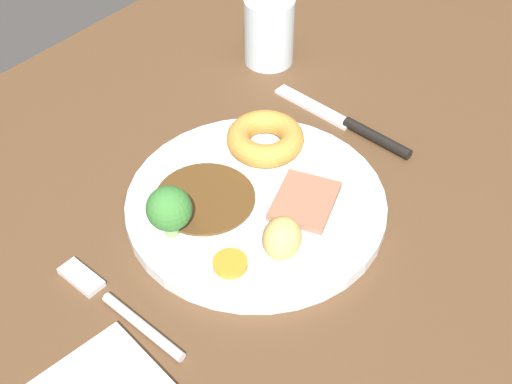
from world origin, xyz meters
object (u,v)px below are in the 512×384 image
meat_slice_main (305,201)px  broccoli_floret (169,209)px  yorkshire_pudding (265,138)px  carrot_coin_front (230,263)px  roast_potato_left (282,238)px  water_glass (269,31)px  knife (353,126)px  dinner_plate (256,204)px  fork (116,305)px

meat_slice_main → broccoli_floret: broccoli_floret is taller
yorkshire_pudding → carrot_coin_front: size_ratio=2.57×
roast_potato_left → broccoli_floret: bearing=116.9°
broccoli_floret → water_glass: (29.83, 12.34, -0.37)cm
broccoli_floret → water_glass: 32.28cm
roast_potato_left → carrot_coin_front: roast_potato_left is taller
carrot_coin_front → broccoli_floret: (-0.50, 6.84, 2.89)cm
meat_slice_main → roast_potato_left: size_ratio=1.61×
carrot_coin_front → knife: bearing=7.6°
dinner_plate → broccoli_floret: size_ratio=4.73×
fork → water_glass: 41.04cm
broccoli_floret → roast_potato_left: bearing=-63.1°
yorkshire_pudding → knife: size_ratio=0.44×
roast_potato_left → carrot_coin_front: size_ratio=1.34×
broccoli_floret → fork: bearing=-170.0°
dinner_plate → meat_slice_main: (2.56, -4.07, 1.10)cm
water_glass → meat_slice_main: bearing=-133.7°
fork → carrot_coin_front: bearing=-118.9°
dinner_plate → fork: dinner_plate is taller
yorkshire_pudding → fork: size_ratio=0.54×
meat_slice_main → carrot_coin_front: bearing=177.6°
meat_slice_main → knife: (14.07, 3.72, -1.35)cm
meat_slice_main → water_glass: water_glass is taller
broccoli_floret → knife: size_ratio=0.29×
meat_slice_main → fork: (-19.68, 5.77, -1.41)cm
yorkshire_pudding → knife: bearing=-24.7°
carrot_coin_front → knife: carrot_coin_front is taller
carrot_coin_front → knife: 24.90cm
dinner_plate → broccoli_floret: (-8.52, 3.22, 3.93)cm
water_glass → yorkshire_pudding: bearing=-142.3°
dinner_plate → fork: (-17.12, 1.69, -0.31)cm
dinner_plate → roast_potato_left: 7.67cm
knife → yorkshire_pudding: bearing=68.2°
broccoli_floret → knife: bearing=-8.1°
yorkshire_pudding → meat_slice_main: bearing=-116.2°
yorkshire_pudding → roast_potato_left: size_ratio=1.91×
roast_potato_left → water_glass: bearing=40.9°
yorkshire_pudding → knife: (9.98, -4.58, -2.20)cm
dinner_plate → water_glass: water_glass is taller
broccoli_floret → meat_slice_main: bearing=-33.4°
dinner_plate → yorkshire_pudding: 8.11cm
dinner_plate → broccoli_floret: broccoli_floret is taller
dinner_plate → roast_potato_left: roast_potato_left is taller
meat_slice_main → fork: meat_slice_main is taller
knife → water_glass: bearing=-13.6°
roast_potato_left → broccoli_floret: size_ratio=0.79×
meat_slice_main → water_glass: (18.75, 19.63, 2.45)cm
carrot_coin_front → broccoli_floret: size_ratio=0.59×
roast_potato_left → carrot_coin_front: (-4.27, 2.55, -1.55)cm
dinner_plate → knife: 16.63cm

